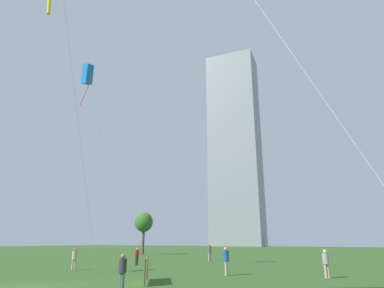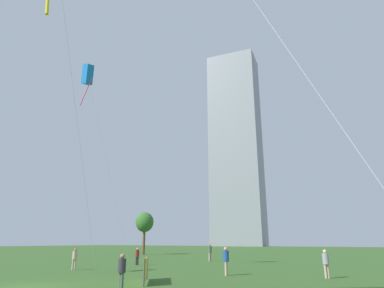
# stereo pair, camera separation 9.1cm
# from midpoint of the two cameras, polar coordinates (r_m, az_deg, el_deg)

# --- Properties ---
(ground) EXTENTS (280.00, 280.00, 0.00)m
(ground) POSITION_cam_midpoint_polar(r_m,az_deg,el_deg) (18.83, -27.29, -21.36)
(ground) COLOR #335623
(person_standing_0) EXTENTS (0.36, 0.36, 1.61)m
(person_standing_0) POSITION_cam_midpoint_polar(r_m,az_deg,el_deg) (28.51, -19.89, -18.07)
(person_standing_0) COLOR tan
(person_standing_0) RESTS_ON ground
(person_standing_1) EXTENTS (0.35, 0.35, 1.59)m
(person_standing_1) POSITION_cam_midpoint_polar(r_m,az_deg,el_deg) (16.05, -12.18, -20.56)
(person_standing_1) COLOR #3F593F
(person_standing_1) RESTS_ON ground
(person_standing_2) EXTENTS (0.37, 0.37, 1.65)m
(person_standing_2) POSITION_cam_midpoint_polar(r_m,az_deg,el_deg) (22.56, 22.15, -18.42)
(person_standing_2) COLOR tan
(person_standing_2) RESTS_ON ground
(person_standing_3) EXTENTS (0.34, 0.34, 1.55)m
(person_standing_3) POSITION_cam_midpoint_polar(r_m,az_deg,el_deg) (32.94, -9.64, -18.52)
(person_standing_3) COLOR #2D2D33
(person_standing_3) RESTS_ON ground
(person_standing_4) EXTENTS (0.39, 0.39, 1.77)m
(person_standing_4) POSITION_cam_midpoint_polar(r_m,az_deg,el_deg) (22.88, 5.82, -19.28)
(person_standing_4) COLOR tan
(person_standing_4) RESTS_ON ground
(person_standing_5) EXTENTS (0.41, 0.41, 1.85)m
(person_standing_5) POSITION_cam_midpoint_polar(r_m,az_deg,el_deg) (38.88, 2.99, -18.13)
(person_standing_5) COLOR tan
(person_standing_5) RESTS_ON ground
(kite_flying_2) EXTENTS (1.97, 9.09, 17.79)m
(kite_flying_2) POSITION_cam_midpoint_polar(r_m,az_deg,el_deg) (32.03, -17.82, 11.35)
(kite_flying_2) COLOR silver
(kite_flying_2) RESTS_ON ground
(park_tree_0) EXTENTS (3.07, 3.07, 7.01)m
(park_tree_0) POSITION_cam_midpoint_polar(r_m,az_deg,el_deg) (58.68, -8.42, -13.37)
(park_tree_0) COLOR brown
(park_tree_0) RESTS_ON ground
(distant_highrise_0) EXTENTS (26.28, 19.80, 96.86)m
(distant_highrise_0) POSITION_cam_midpoint_polar(r_m,az_deg,el_deg) (166.62, 7.47, -0.32)
(distant_highrise_0) COLOR gray
(distant_highrise_0) RESTS_ON ground
(event_banner) EXTENTS (2.00, 2.73, 1.31)m
(event_banner) POSITION_cam_midpoint_polar(r_m,az_deg,el_deg) (19.09, -8.13, -20.72)
(event_banner) COLOR #4C4C4C
(event_banner) RESTS_ON ground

